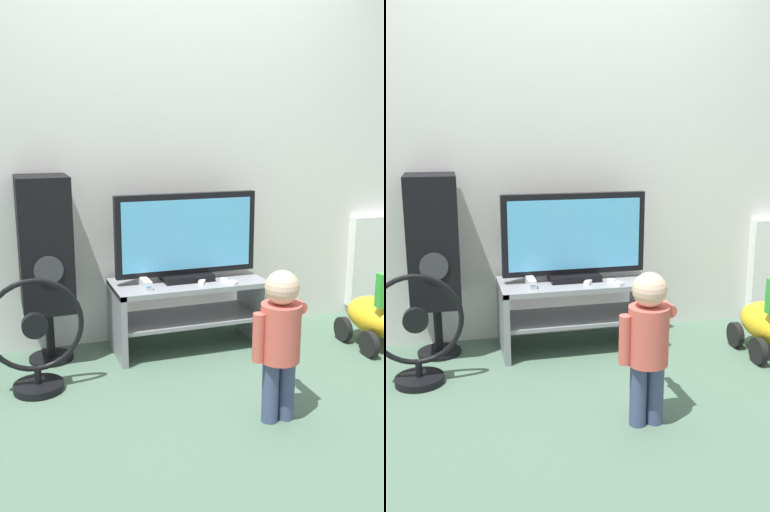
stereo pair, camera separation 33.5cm
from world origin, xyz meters
TOP-DOWN VIEW (x-y plane):
  - ground_plane at (0.00, 0.00)m, footprint 16.00×16.00m
  - wall_back at (0.00, 0.50)m, footprint 10.00×0.06m
  - tv_stand at (0.00, 0.21)m, footprint 0.92×0.42m
  - television at (0.00, 0.23)m, footprint 0.87×0.20m
  - game_console at (-0.28, 0.17)m, footprint 0.05×0.20m
  - remote_primary at (0.22, 0.07)m, footprint 0.08×0.13m
  - remote_secondary at (0.07, 0.14)m, footprint 0.10×0.13m
  - child at (0.11, -0.78)m, footprint 0.28×0.42m
  - speaker_tower at (-0.83, 0.29)m, footprint 0.29×0.34m
  - floor_fan at (-0.93, -0.11)m, footprint 0.50×0.26m
  - ride_on_toy at (1.13, -0.17)m, footprint 0.36×0.49m

SIDE VIEW (x-z plane):
  - ground_plane at x=0.00m, z-range 0.00..0.00m
  - ride_on_toy at x=1.13m, z-range -0.06..0.45m
  - floor_fan at x=-0.93m, z-range -0.03..0.57m
  - tv_stand at x=0.00m, z-range 0.07..0.50m
  - child at x=0.11m, z-range 0.07..0.79m
  - remote_primary at x=0.22m, z-range 0.43..0.45m
  - remote_secondary at x=0.07m, z-range 0.43..0.45m
  - game_console at x=-0.28m, z-range 0.43..0.48m
  - speaker_tower at x=-0.83m, z-range 0.14..1.22m
  - television at x=0.00m, z-range 0.42..0.95m
  - wall_back at x=0.00m, z-range 0.00..2.60m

